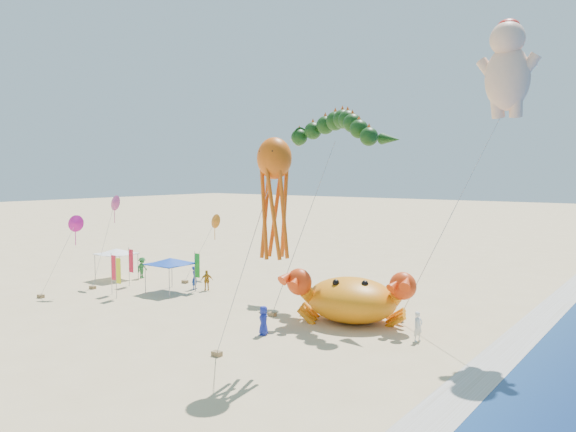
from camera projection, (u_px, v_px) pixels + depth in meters
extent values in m
plane|color=#D1B784|center=(295.00, 324.00, 34.62)|extent=(320.00, 320.00, 0.00)
plane|color=silver|center=(494.00, 363.00, 27.56)|extent=(320.00, 320.00, 0.00)
ellipsoid|color=orange|center=(351.00, 300.00, 35.12)|extent=(7.34, 6.84, 2.80)
sphere|color=red|center=(300.00, 278.00, 35.92)|extent=(1.66, 1.66, 1.66)
sphere|color=black|center=(331.00, 281.00, 34.75)|extent=(0.43, 0.43, 0.43)
sphere|color=red|center=(389.00, 290.00, 32.23)|extent=(1.66, 1.66, 1.66)
sphere|color=black|center=(356.00, 284.00, 33.72)|extent=(0.43, 0.43, 0.43)
cone|color=black|center=(275.00, 135.00, 42.83)|extent=(1.61, 1.18, 1.31)
cylinder|color=#B2B2B2|center=(305.00, 224.00, 38.16)|extent=(1.22, 5.86, 11.45)
cube|color=olive|center=(272.00, 314.00, 36.61)|extent=(0.50, 0.35, 0.25)
ellipsoid|color=#FCBE9A|center=(507.00, 78.00, 31.40)|extent=(2.47, 2.03, 3.63)
sphere|color=#FCBE9A|center=(508.00, 39.00, 31.05)|extent=(1.90, 1.90, 1.90)
ellipsoid|color=red|center=(508.00, 27.00, 31.09)|extent=(1.23, 1.23, 0.86)
cylinder|color=#B2B2B2|center=(450.00, 218.00, 33.38)|extent=(5.96, 0.96, 13.04)
cube|color=olive|center=(399.00, 320.00, 35.26)|extent=(0.50, 0.35, 0.25)
ellipsoid|color=#E6580C|center=(274.00, 158.00, 26.64)|extent=(1.73, 1.56, 1.99)
cylinder|color=#B2B2B2|center=(245.00, 265.00, 27.65)|extent=(3.17, 0.83, 9.31)
cube|color=olive|center=(217.00, 354.00, 28.61)|extent=(0.50, 0.35, 0.25)
cylinder|color=gray|center=(145.00, 279.00, 43.63)|extent=(0.06, 0.06, 2.20)
cylinder|color=gray|center=(169.00, 283.00, 42.02)|extent=(0.06, 0.06, 2.20)
cylinder|color=gray|center=(172.00, 274.00, 45.83)|extent=(0.06, 0.06, 2.20)
cylinder|color=gray|center=(196.00, 277.00, 44.22)|extent=(0.06, 0.06, 2.20)
cube|color=#143DB0|center=(170.00, 264.00, 43.84)|extent=(2.97, 2.97, 0.08)
cone|color=#143DB0|center=(170.00, 261.00, 43.82)|extent=(3.27, 3.27, 0.45)
cylinder|color=gray|center=(95.00, 267.00, 49.02)|extent=(0.06, 0.06, 2.20)
cylinder|color=gray|center=(113.00, 270.00, 47.50)|extent=(0.06, 0.06, 2.20)
cylinder|color=gray|center=(120.00, 263.00, 51.10)|extent=(0.06, 0.06, 2.20)
cylinder|color=gray|center=(138.00, 266.00, 49.58)|extent=(0.06, 0.06, 2.20)
cube|color=white|center=(116.00, 254.00, 49.21)|extent=(2.83, 2.83, 0.08)
cone|color=white|center=(116.00, 251.00, 49.19)|extent=(3.11, 3.11, 0.45)
cylinder|color=gray|center=(116.00, 277.00, 41.64)|extent=(0.05, 0.05, 3.20)
cube|color=yellow|center=(118.00, 271.00, 41.44)|extent=(0.50, 0.04, 1.90)
cylinder|color=gray|center=(112.00, 274.00, 43.07)|extent=(0.05, 0.05, 3.20)
cube|color=red|center=(114.00, 268.00, 42.86)|extent=(0.50, 0.04, 1.90)
cylinder|color=gray|center=(129.00, 267.00, 46.33)|extent=(0.05, 0.05, 3.20)
cube|color=red|center=(131.00, 261.00, 46.12)|extent=(0.50, 0.04, 1.90)
cylinder|color=gray|center=(195.00, 271.00, 44.04)|extent=(0.05, 0.05, 3.20)
cube|color=#189520|center=(197.00, 266.00, 43.84)|extent=(0.50, 0.04, 1.90)
imported|color=#1B3CA0|center=(195.00, 278.00, 45.04)|extent=(0.69, 0.80, 1.84)
imported|color=#22682D|center=(142.00, 268.00, 49.68)|extent=(0.95, 1.33, 1.87)
imported|color=#1A279A|center=(264.00, 320.00, 32.32)|extent=(0.89, 0.99, 1.69)
imported|color=white|center=(418.00, 326.00, 31.09)|extent=(0.59, 0.71, 1.67)
imported|color=#BB8021|center=(207.00, 280.00, 44.51)|extent=(0.96, 0.95, 1.63)
cone|color=orange|center=(215.00, 221.00, 50.30)|extent=(1.30, 0.51, 1.32)
cylinder|color=#B2B2B2|center=(205.00, 251.00, 49.14)|extent=(0.54, 3.04, 4.79)
cube|color=olive|center=(195.00, 281.00, 47.97)|extent=(0.50, 0.35, 0.25)
cone|color=#E11998|center=(75.00, 223.00, 42.91)|extent=(1.30, 0.51, 1.32)
cylinder|color=#B2B2B2|center=(60.00, 261.00, 41.77)|extent=(0.55, 3.04, 5.25)
cube|color=olive|center=(44.00, 300.00, 40.62)|extent=(0.50, 0.35, 0.25)
cone|color=#CE448A|center=(114.00, 203.00, 46.79)|extent=(1.30, 0.51, 1.32)
cylinder|color=#B2B2B2|center=(102.00, 245.00, 45.70)|extent=(0.55, 3.04, 6.61)
cube|color=olive|center=(89.00, 289.00, 44.60)|extent=(0.50, 0.35, 0.25)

